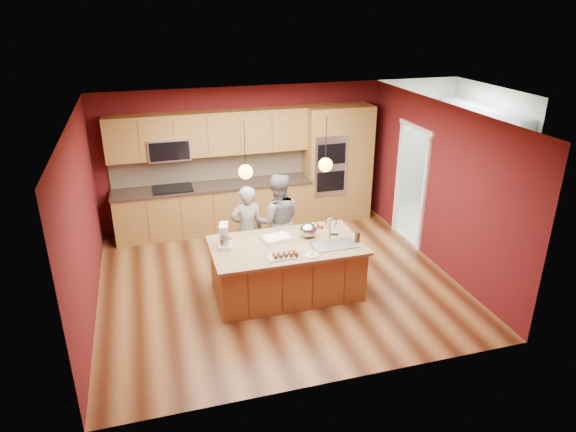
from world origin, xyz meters
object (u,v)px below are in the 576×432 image
object	(u,v)px
person_right	(277,221)
island	(288,268)
stand_mixer	(224,237)
mixing_bowl	(308,230)
person_left	(247,229)

from	to	relation	value
person_right	island	bearing A→B (deg)	93.90
stand_mixer	mixing_bowl	xyz separation A→B (m)	(1.29, 0.00, -0.05)
island	person_right	xyz separation A→B (m)	(0.08, 0.88, 0.39)
person_right	mixing_bowl	bearing A→B (deg)	121.01
person_left	mixing_bowl	distance (m)	1.10
stand_mixer	person_right	bearing A→B (deg)	49.27
person_right	mixing_bowl	world-z (taller)	person_right
person_left	mixing_bowl	world-z (taller)	person_left
person_left	stand_mixer	world-z (taller)	person_left
stand_mixer	mixing_bowl	size ratio (longest dim) A/B	1.37
person_left	person_right	world-z (taller)	person_right
island	person_left	xyz separation A→B (m)	(-0.43, 0.88, 0.31)
island	mixing_bowl	bearing A→B (deg)	23.22
island	mixing_bowl	world-z (taller)	island
island	stand_mixer	bearing A→B (deg)	170.27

